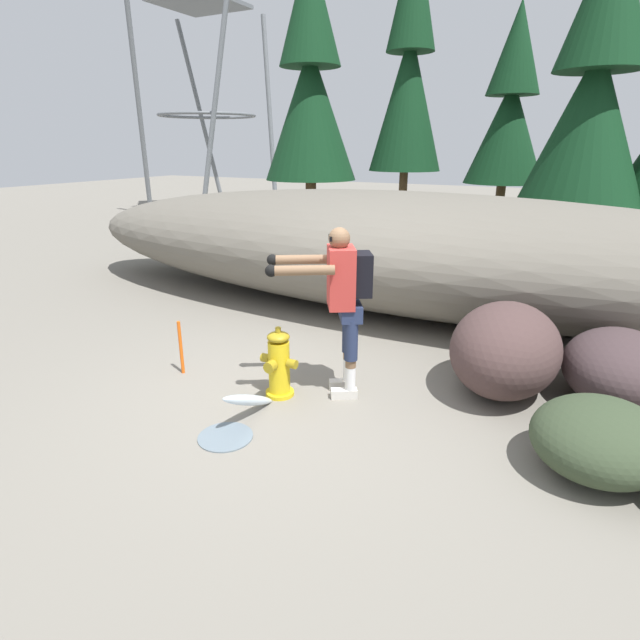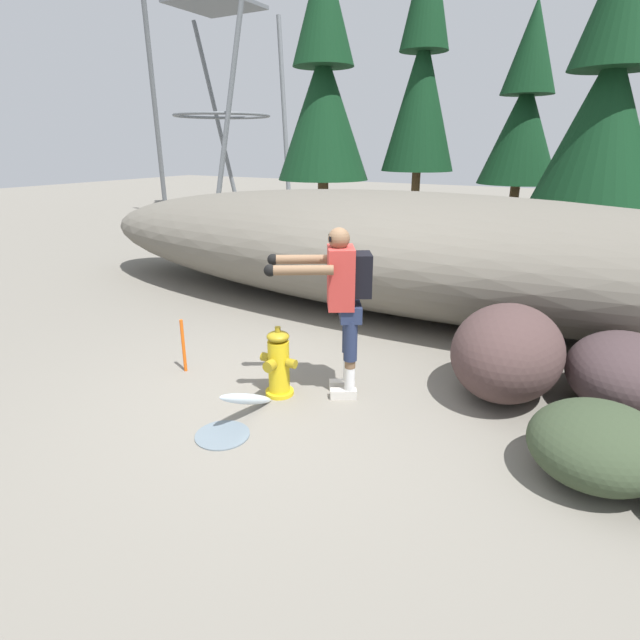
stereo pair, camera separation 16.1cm
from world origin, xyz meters
TOP-DOWN VIEW (x-y plane):
  - ground_plane at (0.00, 0.00)m, footprint 56.00×56.00m
  - dirt_embankment at (0.00, 3.29)m, footprint 12.14×3.20m
  - fire_hydrant at (-0.16, -0.07)m, footprint 0.39×0.34m
  - hydrant_water_jet at (-0.16, -0.67)m, footprint 0.47×0.99m
  - utility_worker at (0.37, 0.25)m, footprint 1.03×0.84m
  - boulder_large at (1.79, 1.05)m, footprint 1.05×1.39m
  - boulder_mid at (2.65, -0.00)m, footprint 1.33×1.37m
  - boulder_small at (2.80, 1.36)m, footprint 1.07×1.31m
  - pine_tree_far_left at (-4.70, 8.93)m, footprint 2.50×2.50m
  - pine_tree_left at (-2.12, 9.33)m, footprint 1.84×1.84m
  - pine_tree_center at (0.26, 10.11)m, footprint 1.95×1.95m
  - pine_tree_right at (2.08, 7.80)m, footprint 2.50×2.50m
  - survey_stake at (-1.37, -0.12)m, footprint 0.04×0.04m

SIDE VIEW (x-z plane):
  - ground_plane at x=0.00m, z-range -0.04..0.00m
  - hydrant_water_jet at x=-0.16m, z-range -0.09..0.37m
  - boulder_mid at x=2.65m, z-range 0.00..0.57m
  - survey_stake at x=-1.37m, z-range 0.00..0.60m
  - fire_hydrant at x=-0.16m, z-range -0.03..0.69m
  - boulder_small at x=2.80m, z-range 0.00..0.71m
  - boulder_large at x=1.79m, z-range 0.00..0.92m
  - dirt_embankment at x=0.00m, z-range 0.00..1.74m
  - utility_worker at x=0.37m, z-range 0.22..1.89m
  - pine_tree_center at x=0.26m, z-range 0.36..5.94m
  - pine_tree_right at x=2.08m, z-range 0.07..6.39m
  - pine_tree_far_left at x=-4.70m, z-range 0.23..7.39m
  - pine_tree_left at x=-2.12m, z-range 0.38..7.69m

